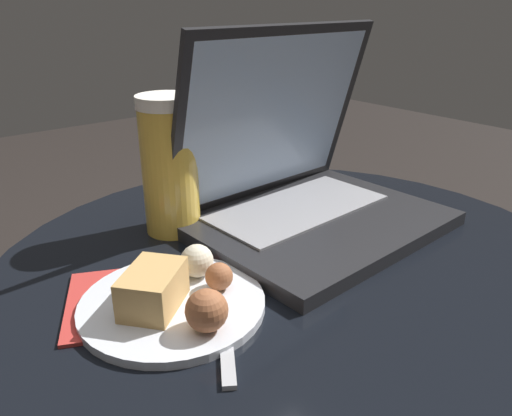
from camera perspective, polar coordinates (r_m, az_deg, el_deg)
table at (r=0.67m, az=4.33°, el=-16.59°), size 0.72×0.72×0.52m
napkin at (r=0.54m, az=-11.11°, el=-9.81°), size 0.22×0.20×0.00m
laptop at (r=0.68m, az=5.29°, el=2.52°), size 0.34×0.27×0.26m
beer_glass at (r=0.65m, az=-9.83°, el=4.81°), size 0.07×0.07×0.18m
snack_plate at (r=0.51m, az=-9.16°, el=-9.93°), size 0.19×0.19×0.05m
fork at (r=0.49m, az=-3.60°, el=-12.57°), size 0.10×0.14×0.00m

